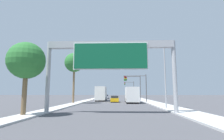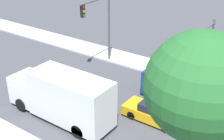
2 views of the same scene
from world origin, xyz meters
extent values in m
cube|color=#B9B9B9|center=(7.75, 60.00, 0.07)|extent=(3.00, 120.00, 0.15)
cube|color=#B9B9B9|center=(-7.25, 60.00, 0.07)|extent=(2.00, 120.00, 0.15)
cylinder|color=#9EA0A5|center=(-6.45, 18.00, 3.69)|extent=(0.43, 0.43, 7.38)
cylinder|color=#9EA0A5|center=(6.45, 18.00, 3.69)|extent=(0.43, 0.43, 7.38)
cube|color=#9EA0A5|center=(0.00, 18.00, 7.03)|extent=(12.90, 0.60, 0.70)
cube|color=white|center=(0.00, 17.70, 5.78)|extent=(7.58, 0.08, 2.80)
cube|color=#0C5133|center=(0.00, 17.65, 5.78)|extent=(7.38, 0.16, 2.60)
cube|color=#A5A8AD|center=(-3.50, 60.59, 0.51)|extent=(1.86, 4.79, 0.67)
cube|color=#1E232D|center=(-3.50, 60.35, 1.11)|extent=(1.64, 2.49, 0.52)
cylinder|color=black|center=(-4.32, 62.08, 0.32)|extent=(0.22, 0.64, 0.64)
cylinder|color=black|center=(-2.68, 62.08, 0.32)|extent=(0.22, 0.64, 0.64)
cylinder|color=black|center=(-4.32, 59.10, 0.32)|extent=(0.22, 0.64, 0.64)
cylinder|color=black|center=(-2.68, 59.10, 0.32)|extent=(0.22, 0.64, 0.64)
cube|color=gold|center=(0.00, 39.23, 0.52)|extent=(1.76, 4.37, 0.70)
cube|color=#1E232D|center=(0.00, 39.01, 1.14)|extent=(1.55, 2.27, 0.54)
cylinder|color=black|center=(-0.77, 40.59, 0.32)|extent=(0.22, 0.64, 0.64)
cylinder|color=black|center=(0.77, 40.59, 0.32)|extent=(0.22, 0.64, 0.64)
cylinder|color=black|center=(-0.77, 37.88, 0.32)|extent=(0.22, 0.64, 0.64)
cylinder|color=black|center=(0.77, 37.88, 0.32)|extent=(0.22, 0.64, 0.64)
cube|color=white|center=(-3.50, 47.93, 1.36)|extent=(2.23, 2.33, 2.11)
cube|color=silver|center=(-3.50, 43.76, 1.92)|extent=(2.43, 6.00, 3.25)
cylinder|color=black|center=(-4.57, 47.81, 0.50)|extent=(0.28, 1.00, 1.00)
cylinder|color=black|center=(-2.43, 47.81, 0.50)|extent=(0.28, 1.00, 1.00)
cylinder|color=black|center=(-4.57, 42.27, 0.50)|extent=(0.28, 1.00, 1.00)
cylinder|color=black|center=(-2.43, 42.27, 0.50)|extent=(0.28, 1.00, 1.00)
cube|color=navy|center=(3.50, 40.49, 1.23)|extent=(2.26, 2.49, 1.85)
cube|color=silver|center=(3.50, 36.05, 1.73)|extent=(2.45, 6.39, 2.87)
cylinder|color=black|center=(2.41, 40.37, 0.50)|extent=(0.28, 1.00, 1.00)
cylinder|color=black|center=(4.59, 40.37, 0.50)|extent=(0.28, 1.00, 1.00)
cylinder|color=black|center=(2.41, 34.45, 0.50)|extent=(0.28, 1.00, 1.00)
cylinder|color=black|center=(4.59, 34.45, 0.50)|extent=(0.28, 1.00, 1.00)
cylinder|color=#4C4C4F|center=(6.75, 38.00, 2.99)|extent=(0.20, 0.20, 5.97)
cylinder|color=#4C4C4F|center=(4.28, 38.00, 5.67)|extent=(4.93, 0.14, 0.14)
cube|color=black|center=(2.21, 38.00, 5.10)|extent=(0.35, 0.28, 1.05)
cylinder|color=red|center=(2.21, 37.84, 5.45)|extent=(0.22, 0.04, 0.22)
cylinder|color=yellow|center=(2.21, 37.84, 5.10)|extent=(0.22, 0.04, 0.22)
cylinder|color=green|center=(2.21, 37.84, 4.75)|extent=(0.22, 0.04, 0.22)
cylinder|color=#4C4C4F|center=(6.75, 48.00, 3.36)|extent=(0.20, 0.20, 6.73)
cylinder|color=#4C4C4F|center=(4.70, 48.00, 6.43)|extent=(4.10, 0.14, 0.14)
cube|color=black|center=(2.98, 48.00, 5.85)|extent=(0.35, 0.28, 1.05)
cylinder|color=red|center=(2.98, 47.84, 6.20)|extent=(0.22, 0.04, 0.22)
cylinder|color=yellow|center=(2.98, 47.84, 5.85)|extent=(0.22, 0.04, 0.22)
cylinder|color=green|center=(2.98, 47.84, 5.50)|extent=(0.22, 0.04, 0.22)
cylinder|color=#4C4C4F|center=(6.75, 68.00, 3.18)|extent=(0.20, 0.20, 6.36)
cylinder|color=#4C4C4F|center=(4.89, 68.00, 6.06)|extent=(3.73, 0.14, 0.14)
cube|color=black|center=(3.32, 68.00, 5.48)|extent=(0.35, 0.28, 1.05)
cylinder|color=red|center=(3.32, 67.84, 5.83)|extent=(0.22, 0.04, 0.22)
cylinder|color=yellow|center=(3.32, 67.84, 5.48)|extent=(0.22, 0.04, 0.22)
cylinder|color=green|center=(3.32, 67.84, 5.13)|extent=(0.22, 0.04, 0.22)
cylinder|color=brown|center=(-7.62, 15.77, 2.50)|extent=(0.42, 0.42, 5.01)
sphere|color=#286B2D|center=(-7.62, 15.77, 5.01)|extent=(3.37, 3.37, 3.37)
cylinder|color=brown|center=(-7.83, 33.76, 3.97)|extent=(0.39, 0.39, 7.95)
sphere|color=#286B2D|center=(-7.83, 33.76, 7.95)|extent=(3.75, 3.75, 3.75)
cylinder|color=#9EA0A5|center=(6.85, 23.03, 4.31)|extent=(0.18, 0.18, 8.62)
cylinder|color=#9EA0A5|center=(5.91, 23.03, 8.47)|extent=(1.87, 0.12, 0.12)
cube|color=#B2B2A8|center=(4.98, 23.03, 8.37)|extent=(0.60, 0.28, 0.20)
camera|label=1|loc=(0.78, 0.33, 2.09)|focal=28.00mm
camera|label=2|loc=(-16.66, 30.98, 12.78)|focal=50.00mm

